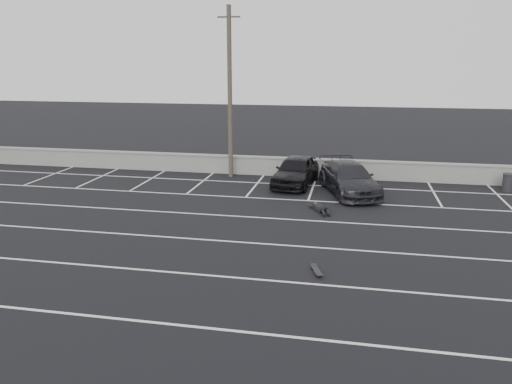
% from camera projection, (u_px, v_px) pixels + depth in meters
% --- Properties ---
extents(ground, '(120.00, 120.00, 0.00)m').
position_uv_depth(ground, '(247.00, 279.00, 15.02)').
color(ground, black).
rests_on(ground, ground).
extents(seawall, '(50.00, 0.45, 1.06)m').
position_uv_depth(seawall, '(299.00, 167.00, 28.16)').
color(seawall, gray).
rests_on(seawall, ground).
extents(stall_lines, '(36.00, 20.05, 0.01)m').
position_uv_depth(stall_lines, '(269.00, 231.00, 19.22)').
color(stall_lines, silver).
rests_on(stall_lines, ground).
extents(car_left, '(2.39, 4.75, 1.55)m').
position_uv_depth(car_left, '(296.00, 171.00, 26.13)').
color(car_left, black).
rests_on(car_left, ground).
extents(car_right, '(3.62, 5.54, 1.49)m').
position_uv_depth(car_right, '(349.00, 178.00, 24.53)').
color(car_right, black).
rests_on(car_right, ground).
extents(utility_pole, '(1.22, 0.24, 9.19)m').
position_uv_depth(utility_pole, '(230.00, 93.00, 27.06)').
color(utility_pole, '#4C4238').
rests_on(utility_pole, ground).
extents(trash_bin, '(0.75, 0.75, 0.90)m').
position_uv_depth(trash_bin, '(508.00, 182.00, 24.98)').
color(trash_bin, black).
rests_on(trash_bin, ground).
extents(person, '(2.34, 2.68, 0.42)m').
position_uv_depth(person, '(319.00, 205.00, 21.90)').
color(person, black).
rests_on(person, ground).
extents(skateboard, '(0.42, 0.78, 0.09)m').
position_uv_depth(skateboard, '(317.00, 271.00, 15.42)').
color(skateboard, black).
rests_on(skateboard, ground).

